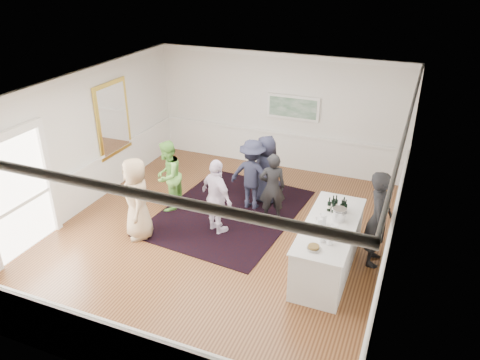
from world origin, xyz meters
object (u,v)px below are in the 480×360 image
at_px(guest_lilac, 217,197).
at_px(serving_table, 328,247).
at_px(guest_navy, 266,170).
at_px(nut_bowl, 314,248).
at_px(guest_tan, 137,199).
at_px(guest_dark_b, 272,188).
at_px(bartender, 378,219).
at_px(guest_dark_a, 252,175).
at_px(ice_bucket, 339,215).
at_px(guest_green, 168,176).

bearing_deg(guest_lilac, serving_table, -159.10).
xyz_separation_m(guest_navy, nut_bowl, (1.92, -3.05, 0.19)).
height_order(guest_tan, guest_dark_b, guest_tan).
distance_m(guest_tan, guest_lilac, 1.67).
bearing_deg(bartender, guest_navy, 58.93).
bearing_deg(guest_dark_a, guest_navy, -114.25).
bearing_deg(ice_bucket, guest_navy, 137.64).
bearing_deg(ice_bucket, guest_lilac, 174.85).
bearing_deg(serving_table, bartender, 36.63).
bearing_deg(guest_navy, guest_lilac, 103.10).
distance_m(serving_table, ice_bucket, 0.65).
distance_m(guest_green, guest_lilac, 1.58).
bearing_deg(guest_lilac, guest_dark_b, -104.23).
bearing_deg(guest_navy, bartender, -179.15).
xyz_separation_m(guest_dark_b, guest_navy, (-0.42, 0.77, 0.04)).
relative_size(serving_table, bartender, 1.27).
relative_size(guest_tan, guest_dark_a, 1.05).
bearing_deg(ice_bucket, bartender, 30.12).
xyz_separation_m(guest_tan, guest_dark_a, (1.78, 2.10, -0.05)).
relative_size(guest_green, ice_bucket, 6.51).
height_order(guest_lilac, guest_dark_b, guest_lilac).
distance_m(guest_dark_a, ice_bucket, 2.80).
bearing_deg(guest_lilac, guest_tan, 58.89).
relative_size(serving_table, guest_green, 1.46).
height_order(guest_dark_a, guest_navy, guest_dark_a).
bearing_deg(guest_dark_b, bartender, 137.60).
height_order(guest_green, guest_dark_a, guest_dark_a).
distance_m(guest_tan, nut_bowl, 3.94).
bearing_deg(guest_tan, guest_lilac, 77.32).
bearing_deg(guest_dark_a, guest_dark_b, 150.95).
height_order(serving_table, ice_bucket, ice_bucket).
height_order(guest_tan, guest_navy, guest_tan).
height_order(guest_green, guest_navy, guest_navy).
distance_m(serving_table, nut_bowl, 1.07).
bearing_deg(guest_dark_b, guest_dark_a, -55.42).
bearing_deg(guest_dark_b, serving_table, 115.09).
height_order(guest_green, guest_lilac, guest_lilac).
distance_m(bartender, ice_bucket, 0.80).
bearing_deg(guest_green, serving_table, 70.49).
bearing_deg(guest_dark_b, guest_navy, -85.64).
bearing_deg(nut_bowl, guest_tan, 171.81).
xyz_separation_m(guest_lilac, guest_dark_b, (0.93, 0.93, -0.04)).
relative_size(guest_dark_b, guest_navy, 0.96).
bearing_deg(guest_navy, nut_bowl, 151.88).
relative_size(guest_lilac, guest_dark_b, 1.04).
height_order(bartender, guest_tan, bartender).
relative_size(guest_navy, ice_bucket, 6.52).
xyz_separation_m(serving_table, guest_tan, (-3.99, -0.36, 0.40)).
bearing_deg(serving_table, guest_tan, -174.82).
height_order(guest_dark_b, nut_bowl, guest_dark_b).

